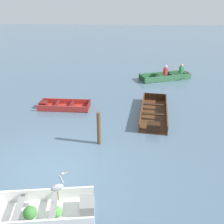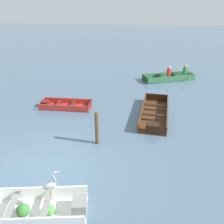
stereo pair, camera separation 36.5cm
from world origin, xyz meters
name	(u,v)px [view 2 (the right image)]	position (x,y,z in m)	size (l,w,h in m)	color
ground_plane	(46,171)	(0.00, 0.00, 0.00)	(80.00, 80.00, 0.00)	slate
dinghy_white_foreground	(35,209)	(0.30, -1.69, 0.15)	(3.00, 1.42, 0.41)	white
skiff_dark_varnish_near_moored	(154,115)	(3.69, 4.09, 0.14)	(1.60, 3.63, 0.41)	#4C2D19
skiff_red_mid_moored	(64,105)	(-0.69, 4.84, 0.11)	(2.47, 1.00, 0.30)	#AD2D28
rowboat_green_with_crew	(172,77)	(5.18, 9.69, 0.20)	(3.43, 2.42, 0.93)	#387047
heron_on_dinghy	(50,185)	(0.73, -1.56, 0.88)	(0.44, 0.28, 0.84)	olive
mooring_post	(97,128)	(1.42, 1.75, 0.65)	(0.16, 0.16, 1.30)	brown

